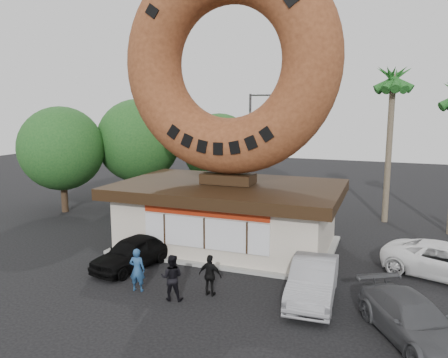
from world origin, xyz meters
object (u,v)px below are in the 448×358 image
Objects in this scene: car_white at (448,262)px; car_black at (132,252)px; person_right at (210,275)px; person_center at (172,277)px; car_grey at (412,319)px; donut_shop at (228,213)px; car_silver at (313,280)px; giant_donut at (228,62)px; street_lamp at (252,143)px; person_left at (137,270)px.

car_black is at bearing 123.66° from car_white.
car_white is (8.70, 5.08, -0.08)m from person_right.
person_center is at bearing 38.95° from person_right.
donut_shop is at bearing 112.63° from car_grey.
car_silver is at bearing -173.10° from person_center.
giant_donut is 13.24m from car_white.
street_lamp reaches higher than car_black.
street_lamp reaches higher than car_grey.
car_grey is at bearing 177.78° from person_right.
car_grey is at bearing -37.53° from donut_shop.
person_center is (2.06, -16.65, -3.61)m from street_lamp.
person_center is (1.63, -0.23, 0.01)m from person_left.
person_left is 0.38× the size of car_silver.
giant_donut reaches higher than donut_shop.
person_left is 0.99× the size of person_center.
donut_shop is at bearing 104.20° from car_white.
donut_shop reaches higher than person_left.
car_silver is at bearing 147.02° from car_white.
car_white is (10.11, -0.70, -1.04)m from donut_shop.
person_center is 0.33× the size of car_white.
car_white is (11.96, -10.72, -3.76)m from street_lamp.
street_lamp is at bearing -98.03° from person_left.
car_black is (-2.99, -4.33, -1.07)m from donut_shop.
car_silver reaches higher than car_grey.
car_black is 0.90× the size of car_grey.
person_center is 0.38× the size of car_silver.
car_grey is at bearing -37.60° from giant_donut.
car_black is 0.90× the size of car_silver.
giant_donut is 1.36× the size of street_lamp.
car_silver is (5.13, -4.71, -1.01)m from donut_shop.
person_center is 0.43× the size of car_black.
street_lamp reaches higher than person_center.
person_right is at bearing -76.38° from giant_donut.
person_left is 9.90m from car_grey.
person_right reaches higher than car_black.
car_white is (10.11, -0.72, -8.52)m from giant_donut.
person_center reaches higher than car_white.
person_left is at bearing -41.35° from car_black.
car_black is 8.13m from car_silver.
street_lamp is 1.53× the size of car_white.
street_lamp is at bearing 100.50° from donut_shop.
street_lamp is at bearing 92.17° from car_grey.
street_lamp is 16.72m from car_silver.
person_left is at bearing -22.34° from person_center.
person_center is at bearing -24.13° from car_black.
car_grey is at bearing -177.53° from car_white.
street_lamp is at bearing 100.51° from giant_donut.
car_black is at bearing -62.57° from person_left.
giant_donut is 2.65× the size of car_black.
donut_shop is 6.96× the size of person_right.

